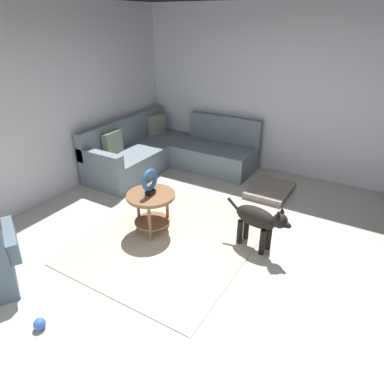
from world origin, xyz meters
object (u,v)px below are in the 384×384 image
dog (259,220)px  dog_bed_mat (270,190)px  dog_toy_ball (39,324)px  side_table (151,203)px  sectional_couch (168,153)px  torus_sculpture (150,181)px

dog → dog_bed_mat: bearing=-156.3°
dog_toy_ball → side_table: bearing=2.2°
sectional_couch → side_table: bearing=-151.1°
dog_bed_mat → dog: size_ratio=0.95×
dog_bed_mat → torus_sculpture: bearing=152.7°
side_table → dog_bed_mat: bearing=-27.3°
sectional_couch → dog_bed_mat: size_ratio=2.81×
torus_sculpture → dog_bed_mat: (1.82, -0.94, -0.67)m
dog_bed_mat → side_table: bearing=152.7°
torus_sculpture → dog: bearing=-74.1°
torus_sculpture → dog: torus_sculpture is taller
dog → dog_toy_ball: bearing=-18.9°
sectional_couch → dog: 2.71m
torus_sculpture → dog_bed_mat: torus_sculpture is taller
side_table → torus_sculpture: torus_sculpture is taller
dog_bed_mat → dog_toy_ball: bearing=166.3°
side_table → dog: (0.36, -1.27, -0.04)m
torus_sculpture → dog_bed_mat: bearing=-27.3°
dog_bed_mat → dog: (-1.46, -0.33, 0.33)m
side_table → dog_toy_ball: (-1.75, -0.07, -0.36)m
sectional_couch → torus_sculpture: (-1.82, -1.00, 0.42)m
torus_sculpture → side_table: bearing=0.0°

